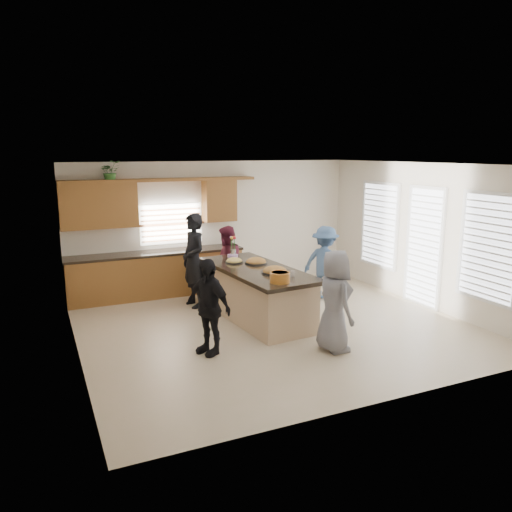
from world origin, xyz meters
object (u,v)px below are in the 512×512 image
island (257,295)px  woman_right_back (325,263)px  woman_left_mid (227,263)px  woman_left_back (194,261)px  woman_left_front (208,306)px  woman_right_front (335,301)px  salad_bowl (280,277)px

island → woman_right_back: (1.78, 0.55, 0.31)m
island → woman_left_mid: 1.44m
island → woman_left_back: (-0.81, 1.19, 0.47)m
woman_left_back → woman_left_front: woman_left_back is taller
island → woman_left_front: 1.77m
woman_left_back → woman_right_front: 3.28m
woman_right_back → woman_right_front: size_ratio=0.97×
island → woman_left_back: 1.52m
woman_left_front → woman_right_back: bearing=93.6°
salad_bowl → woman_left_back: (-0.74, 2.25, -0.12)m
woman_right_front → woman_right_back: bearing=-25.8°
woman_right_back → salad_bowl: bearing=101.1°
woman_left_mid → woman_right_front: 3.28m
salad_bowl → woman_right_front: bearing=-54.7°
salad_bowl → woman_right_back: 2.48m
woman_right_back → woman_left_back: bearing=46.3°
woman_left_back → woman_left_mid: 0.82m
woman_left_back → woman_right_back: bearing=68.8°
woman_left_mid → woman_left_front: bearing=-12.8°
island → woman_right_back: woman_right_back is taller
island → salad_bowl: bearing=-99.0°
island → woman_left_back: bearing=119.3°
salad_bowl → woman_left_mid: size_ratio=0.21×
woman_left_front → island: bearing=105.9°
woman_left_mid → salad_bowl: bearing=12.9°
woman_left_back → woman_left_front: (-0.50, -2.34, -0.19)m
woman_right_front → island: bearing=17.5°
woman_left_front → woman_right_front: size_ratio=0.94×
island → woman_right_front: 1.92m
salad_bowl → woman_right_back: woman_right_back is taller
salad_bowl → island: bearing=85.9°
woman_left_back → woman_right_front: bearing=15.7°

